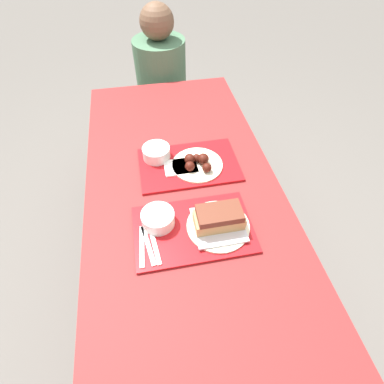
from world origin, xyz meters
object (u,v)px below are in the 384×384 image
brisket_sandwich_plate (219,221)px  bowl_coleslaw_near (158,218)px  person_seated_across (161,72)px  tray_near (194,229)px  bowl_coleslaw_far (156,152)px  tray_far (189,165)px  wings_plate_far (197,163)px

brisket_sandwich_plate → bowl_coleslaw_near: bearing=165.2°
person_seated_across → tray_near: bearing=-91.3°
tray_near → person_seated_across: bearing=88.7°
tray_near → brisket_sandwich_plate: (0.09, -0.01, 0.04)m
bowl_coleslaw_far → person_seated_across: person_seated_across is taller
tray_near → brisket_sandwich_plate: bearing=-5.4°
tray_near → tray_far: (0.04, 0.35, 0.00)m
tray_far → bowl_coleslaw_near: (-0.17, -0.30, 0.04)m
wings_plate_far → person_seated_across: bearing=92.8°
wings_plate_far → person_seated_across: 1.00m
bowl_coleslaw_far → wings_plate_far: 0.19m
tray_near → bowl_coleslaw_far: 0.43m
bowl_coleslaw_near → bowl_coleslaw_far: 0.37m
tray_near → tray_far: size_ratio=1.00×
bowl_coleslaw_far → wings_plate_far: wings_plate_far is taller
bowl_coleslaw_far → bowl_coleslaw_near: bearing=-95.3°
tray_near → tray_far: same height
tray_far → bowl_coleslaw_far: 0.16m
brisket_sandwich_plate → bowl_coleslaw_far: (-0.18, 0.43, -0.01)m
tray_near → bowl_coleslaw_near: bearing=158.9°
wings_plate_far → tray_far: bearing=147.3°
tray_near → tray_far: 0.35m
brisket_sandwich_plate → bowl_coleslaw_far: brisket_sandwich_plate is taller
tray_near → brisket_sandwich_plate: 0.10m
brisket_sandwich_plate → tray_near: bearing=174.6°
tray_far → bowl_coleslaw_near: bearing=-119.7°
tray_far → brisket_sandwich_plate: brisket_sandwich_plate is taller
tray_near → brisket_sandwich_plate: brisket_sandwich_plate is taller
tray_far → bowl_coleslaw_near: 0.35m
bowl_coleslaw_near → tray_far: bearing=60.3°
bowl_coleslaw_far → brisket_sandwich_plate: bearing=-66.8°
bowl_coleslaw_near → brisket_sandwich_plate: brisket_sandwich_plate is taller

